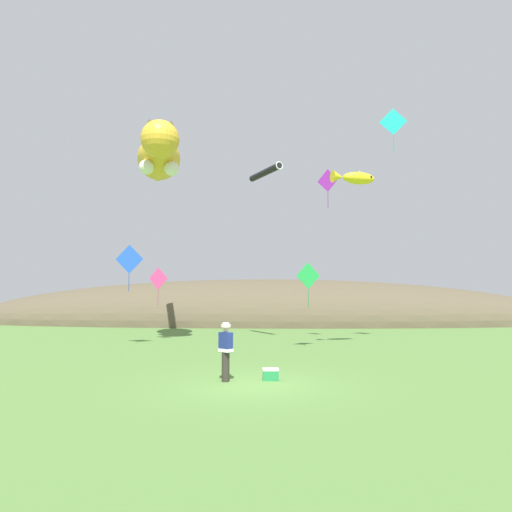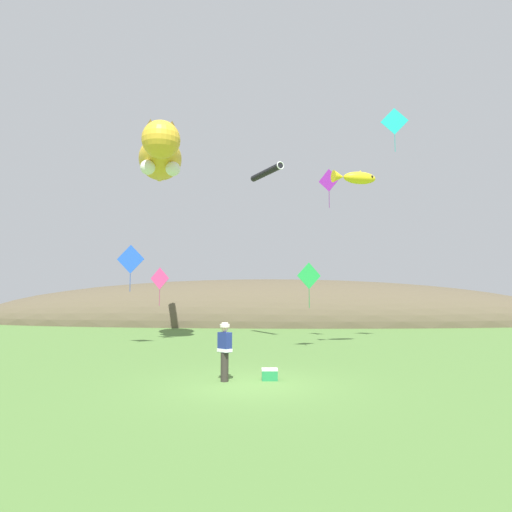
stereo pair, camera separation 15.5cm
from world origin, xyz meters
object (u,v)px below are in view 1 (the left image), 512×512
(kite_diamond_green, at_px, (308,276))
(kite_diamond_teal, at_px, (393,122))
(kite_giant_cat, at_px, (159,156))
(kite_diamond_blue, at_px, (129,259))
(kite_fish_windsock, at_px, (354,178))
(kite_spool, at_px, (225,373))
(kite_diamond_violet, at_px, (328,181))
(festival_attendant, at_px, (226,350))
(picnic_cooler, at_px, (271,374))
(kite_tube_streamer, at_px, (265,172))
(kite_diamond_pink, at_px, (158,279))

(kite_diamond_green, relative_size, kite_diamond_teal, 0.95)
(kite_giant_cat, height_order, kite_diamond_blue, kite_giant_cat)
(kite_fish_windsock, bearing_deg, kite_spool, -129.15)
(kite_diamond_violet, bearing_deg, festival_attendant, -113.16)
(kite_spool, height_order, kite_fish_windsock, kite_fish_windsock)
(picnic_cooler, bearing_deg, kite_spool, 160.11)
(kite_diamond_blue, relative_size, kite_diamond_teal, 1.02)
(kite_giant_cat, height_order, kite_fish_windsock, kite_giant_cat)
(festival_attendant, distance_m, kite_fish_windsock, 11.61)
(kite_diamond_teal, bearing_deg, kite_tube_streamer, 165.38)
(kite_diamond_teal, bearing_deg, picnic_cooler, -125.50)
(festival_attendant, height_order, kite_spool, festival_attendant)
(kite_giant_cat, bearing_deg, kite_spool, -63.86)
(festival_attendant, bearing_deg, kite_diamond_violet, 66.84)
(picnic_cooler, height_order, kite_diamond_blue, kite_diamond_blue)
(festival_attendant, xyz_separation_m, kite_tube_streamer, (1.06, 10.82, 8.37))
(kite_spool, relative_size, kite_diamond_blue, 0.09)
(kite_diamond_blue, relative_size, kite_diamond_violet, 1.10)
(kite_tube_streamer, xyz_separation_m, kite_diamond_violet, (3.39, -0.42, -0.61))
(kite_giant_cat, bearing_deg, kite_fish_windsock, -16.02)
(kite_fish_windsock, height_order, kite_diamond_blue, kite_fish_windsock)
(kite_spool, height_order, kite_diamond_blue, kite_diamond_blue)
(kite_diamond_green, bearing_deg, kite_diamond_violet, 61.92)
(kite_fish_windsock, distance_m, kite_tube_streamer, 5.58)
(festival_attendant, distance_m, kite_giant_cat, 14.63)
(festival_attendant, xyz_separation_m, kite_giant_cat, (-4.79, 10.33, 9.19))
(kite_diamond_green, height_order, kite_diamond_violet, kite_diamond_violet)
(picnic_cooler, distance_m, kite_tube_streamer, 13.98)
(kite_spool, height_order, kite_diamond_green, kite_diamond_green)
(kite_spool, xyz_separation_m, kite_diamond_blue, (-5.65, 7.77, 4.22))
(kite_diamond_blue, xyz_separation_m, kite_diamond_green, (8.90, -0.57, -0.87))
(kite_fish_windsock, bearing_deg, kite_diamond_blue, 174.27)
(kite_diamond_blue, height_order, kite_diamond_pink, kite_diamond_blue)
(kite_diamond_pink, bearing_deg, kite_spool, -65.12)
(kite_tube_streamer, height_order, kite_diamond_pink, kite_tube_streamer)
(festival_attendant, relative_size, kite_giant_cat, 0.22)
(kite_diamond_pink, height_order, kite_diamond_green, kite_diamond_green)
(picnic_cooler, bearing_deg, kite_diamond_green, 77.01)
(kite_tube_streamer, height_order, kite_diamond_teal, kite_diamond_teal)
(festival_attendant, height_order, kite_diamond_pink, kite_diamond_pink)
(kite_diamond_violet, bearing_deg, kite_giant_cat, -179.59)
(kite_diamond_pink, relative_size, kite_diamond_green, 0.98)
(kite_tube_streamer, height_order, kite_diamond_blue, kite_tube_streamer)
(kite_fish_windsock, xyz_separation_m, kite_diamond_violet, (-0.88, 2.97, 0.60))
(kite_giant_cat, relative_size, kite_diamond_pink, 3.85)
(festival_attendant, bearing_deg, kite_diamond_teal, 49.79)
(kite_giant_cat, xyz_separation_m, kite_diamond_violet, (9.23, 0.07, -1.43))
(picnic_cooler, bearing_deg, kite_fish_windsock, 61.15)
(kite_diamond_green, height_order, kite_diamond_teal, kite_diamond_teal)
(festival_attendant, bearing_deg, kite_diamond_pink, 113.76)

